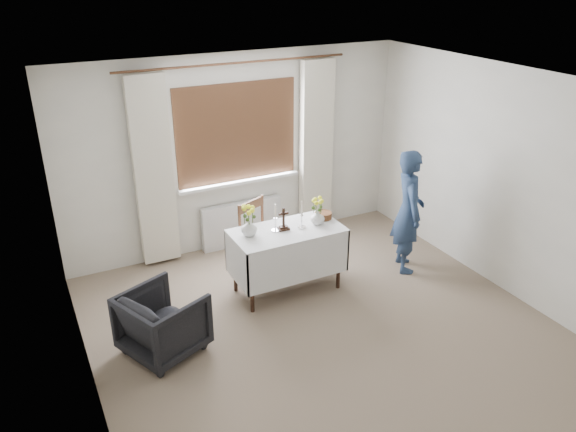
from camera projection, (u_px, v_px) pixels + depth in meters
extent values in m
plane|color=#7E6E57|center=(337.00, 343.00, 5.59)|extent=(5.00, 5.00, 0.00)
cube|color=white|center=(287.00, 260.00, 6.35)|extent=(1.24, 0.64, 0.76)
imported|color=black|center=(163.00, 323.00, 5.35)|extent=(0.92, 0.91, 0.64)
imported|color=navy|center=(408.00, 211.00, 6.66)|extent=(0.55, 0.65, 1.51)
cube|color=silver|center=(242.00, 223.00, 7.43)|extent=(1.10, 0.10, 0.60)
imported|color=silver|center=(249.00, 228.00, 6.03)|extent=(0.20, 0.20, 0.18)
imported|color=silver|center=(317.00, 217.00, 6.29)|extent=(0.20, 0.20, 0.17)
cylinder|color=brown|center=(323.00, 215.00, 6.45)|extent=(0.22, 0.22, 0.07)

